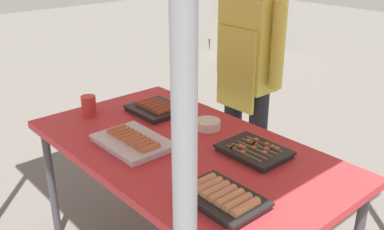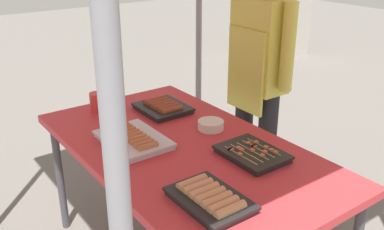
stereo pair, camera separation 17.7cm
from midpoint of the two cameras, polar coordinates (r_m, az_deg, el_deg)
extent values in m
cube|color=#C63338|center=(2.13, -3.41, -4.62)|extent=(1.60, 0.90, 0.04)
cylinder|color=#3F3F44|center=(2.72, -19.68, -8.49)|extent=(0.04, 0.04, 0.71)
cylinder|color=#3F3F44|center=(3.04, -6.08, -3.86)|extent=(0.04, 0.04, 0.71)
cylinder|color=gray|center=(3.19, -2.77, 11.61)|extent=(0.04, 0.04, 2.19)
cube|color=black|center=(2.53, -6.73, 0.55)|extent=(0.28, 0.24, 0.02)
cube|color=black|center=(2.52, -6.74, 0.89)|extent=(0.30, 0.26, 0.01)
cylinder|color=brown|center=(2.59, -7.95, 1.70)|extent=(0.03, 0.14, 0.03)
cylinder|color=brown|center=(2.56, -7.48, 1.47)|extent=(0.03, 0.14, 0.03)
cylinder|color=brown|center=(2.53, -7.00, 1.24)|extent=(0.03, 0.14, 0.03)
cylinder|color=brown|center=(2.50, -6.51, 1.01)|extent=(0.03, 0.14, 0.03)
cylinder|color=brown|center=(2.47, -6.00, 0.77)|extent=(0.03, 0.14, 0.03)
cylinder|color=brown|center=(2.44, -5.48, 0.52)|extent=(0.03, 0.14, 0.03)
cube|color=black|center=(2.04, 5.63, -4.94)|extent=(0.30, 0.22, 0.02)
cube|color=black|center=(2.04, 5.64, -4.54)|extent=(0.31, 0.23, 0.01)
cylinder|color=tan|center=(1.99, 4.22, -5.07)|extent=(0.22, 0.01, 0.01)
cube|color=#B7663D|center=(2.03, 2.94, -4.45)|extent=(0.02, 0.02, 0.02)
cube|color=#B7663D|center=(1.99, 4.11, -5.02)|extent=(0.02, 0.02, 0.02)
cube|color=#B7663D|center=(2.03, 2.78, -4.37)|extent=(0.02, 0.02, 0.02)
cylinder|color=tan|center=(2.01, 4.94, -4.75)|extent=(0.22, 0.01, 0.01)
cube|color=#B7663D|center=(2.05, 3.81, -4.21)|extent=(0.02, 0.02, 0.02)
cube|color=#B7663D|center=(2.03, 4.25, -4.42)|extent=(0.02, 0.02, 0.02)
cylinder|color=tan|center=(2.04, 5.65, -4.44)|extent=(0.22, 0.01, 0.01)
cube|color=#B7663D|center=(2.00, 6.97, -5.05)|extent=(0.02, 0.02, 0.02)
cube|color=#B7663D|center=(2.04, 5.63, -4.43)|extent=(0.02, 0.02, 0.02)
cylinder|color=tan|center=(2.06, 6.34, -4.13)|extent=(0.22, 0.01, 0.01)
cube|color=#B7663D|center=(2.03, 7.25, -4.54)|extent=(0.02, 0.02, 0.02)
cube|color=#B7663D|center=(2.10, 5.05, -3.54)|extent=(0.02, 0.02, 0.02)
cube|color=#B7663D|center=(2.07, 5.83, -3.90)|extent=(0.02, 0.02, 0.02)
cube|color=#B7663D|center=(2.08, 5.68, -3.83)|extent=(0.02, 0.02, 0.02)
cylinder|color=tan|center=(2.08, 7.01, -3.83)|extent=(0.22, 0.01, 0.01)
cube|color=#B7663D|center=(2.05, 8.04, -4.29)|extent=(0.02, 0.02, 0.02)
cube|color=#B7663D|center=(2.11, 6.00, -3.38)|extent=(0.02, 0.02, 0.02)
cube|color=#B7663D|center=(2.04, 8.58, -4.53)|extent=(0.02, 0.02, 0.02)
cube|color=#B7663D|center=(2.07, 7.32, -3.97)|extent=(0.02, 0.02, 0.02)
cube|color=black|center=(1.69, 0.95, -11.16)|extent=(0.31, 0.21, 0.02)
cube|color=black|center=(1.69, 0.95, -10.71)|extent=(0.33, 0.22, 0.01)
cylinder|color=tan|center=(1.75, -1.62, -8.82)|extent=(0.04, 0.13, 0.04)
cylinder|color=tan|center=(1.73, -0.79, -9.33)|extent=(0.04, 0.13, 0.04)
cylinder|color=tan|center=(1.70, 0.07, -9.85)|extent=(0.04, 0.13, 0.04)
cylinder|color=tan|center=(1.68, 0.95, -10.38)|extent=(0.04, 0.13, 0.04)
cylinder|color=tan|center=(1.66, 1.87, -10.93)|extent=(0.04, 0.13, 0.04)
cylinder|color=tan|center=(1.63, 2.82, -11.48)|extent=(0.04, 0.13, 0.04)
cylinder|color=tan|center=(1.61, 3.79, -12.05)|extent=(0.04, 0.13, 0.04)
cube|color=silver|center=(2.15, -10.09, -3.72)|extent=(0.36, 0.25, 0.02)
cube|color=silver|center=(2.14, -10.12, -3.34)|extent=(0.38, 0.27, 0.01)
cylinder|color=#B7663D|center=(2.25, -12.02, -1.91)|extent=(0.03, 0.10, 0.03)
cylinder|color=#B7663D|center=(2.22, -11.57, -2.20)|extent=(0.03, 0.10, 0.03)
cylinder|color=#B7663D|center=(2.20, -11.10, -2.49)|extent=(0.03, 0.10, 0.03)
cylinder|color=#B7663D|center=(2.17, -10.63, -2.79)|extent=(0.03, 0.10, 0.03)
cylinder|color=#B7663D|center=(2.14, -10.13, -3.10)|extent=(0.03, 0.10, 0.03)
cylinder|color=#B7663D|center=(2.11, -9.63, -3.42)|extent=(0.03, 0.10, 0.03)
cylinder|color=#B7663D|center=(2.09, -9.11, -3.74)|extent=(0.03, 0.10, 0.03)
cylinder|color=#B7663D|center=(2.06, -8.58, -4.08)|extent=(0.03, 0.10, 0.03)
cylinder|color=#B7663D|center=(2.03, -8.03, -4.42)|extent=(0.03, 0.10, 0.03)
cylinder|color=silver|center=(2.29, -0.15, -1.27)|extent=(0.14, 0.14, 0.05)
cylinder|color=red|center=(2.55, -15.28, 1.17)|extent=(0.08, 0.08, 0.11)
cylinder|color=black|center=(3.01, 3.59, -3.08)|extent=(0.12, 0.12, 0.80)
cylinder|color=black|center=(2.88, 6.68, -4.50)|extent=(0.12, 0.12, 0.80)
cube|color=#D8CC4C|center=(2.71, 5.60, 9.23)|extent=(0.34, 0.20, 0.56)
cube|color=#D8CC4C|center=(2.67, 3.85, 5.95)|extent=(0.30, 0.02, 0.51)
cylinder|color=#D8CC4C|center=(2.86, 2.36, 10.58)|extent=(0.08, 0.08, 0.51)
cylinder|color=#D8CC4C|center=(2.56, 9.23, 8.92)|extent=(0.08, 0.08, 0.51)
camera|label=1|loc=(0.09, -92.44, -1.01)|focal=40.86mm
camera|label=2|loc=(0.09, 87.56, 1.01)|focal=40.86mm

